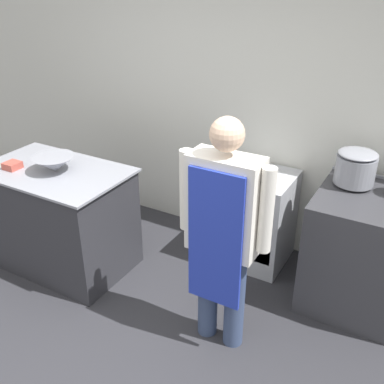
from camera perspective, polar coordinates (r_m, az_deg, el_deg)
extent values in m
cube|color=silver|center=(4.08, 5.70, 11.54)|extent=(8.00, 0.05, 2.70)
cube|color=#2D2D33|center=(4.07, -16.38, -3.31)|extent=(1.19, 0.74, 0.90)
cube|color=gray|center=(3.87, -17.25, 2.56)|extent=(1.24, 0.77, 0.02)
cube|color=#38383D|center=(3.70, 20.75, -7.06)|extent=(0.76, 0.79, 0.93)
cube|color=gray|center=(3.22, 20.32, -6.08)|extent=(0.70, 0.03, 0.10)
cube|color=gray|center=(3.82, 22.97, 1.77)|extent=(0.76, 0.03, 0.02)
cube|color=silver|center=(4.02, 8.29, -3.31)|extent=(0.56, 0.57, 0.84)
cube|color=silver|center=(3.78, 6.75, -4.60)|extent=(0.48, 0.02, 0.59)
cylinder|color=#38476B|center=(3.23, 2.04, -12.29)|extent=(0.14, 0.14, 0.76)
cylinder|color=#38476B|center=(3.17, 5.44, -13.41)|extent=(0.14, 0.14, 0.76)
cube|color=silver|center=(2.80, 4.15, -1.63)|extent=(0.46, 0.22, 0.66)
cube|color=#2338B2|center=(2.81, 2.92, -6.22)|extent=(0.37, 0.02, 0.95)
cylinder|color=silver|center=(2.90, -0.71, 0.22)|extent=(0.09, 0.09, 0.56)
cylinder|color=silver|center=(2.69, 9.43, -2.38)|extent=(0.09, 0.09, 0.56)
sphere|color=beige|center=(2.61, 4.49, 7.33)|extent=(0.21, 0.21, 0.21)
cone|color=gray|center=(3.81, -17.10, 3.44)|extent=(0.35, 0.35, 0.13)
cube|color=#B24C3F|center=(3.99, -21.85, 3.15)|extent=(0.12, 0.12, 0.06)
cylinder|color=gray|center=(3.57, 20.03, 2.66)|extent=(0.30, 0.30, 0.22)
ellipsoid|color=gray|center=(3.52, 20.36, 4.57)|extent=(0.29, 0.29, 0.05)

